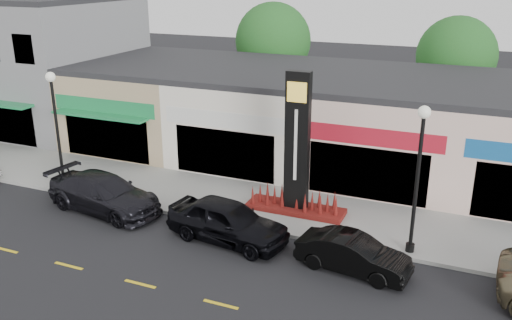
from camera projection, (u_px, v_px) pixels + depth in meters
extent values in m
plane|color=black|center=(185.00, 244.00, 20.66)|extent=(120.00, 120.00, 0.00)
cube|color=gray|center=(233.00, 200.00, 24.41)|extent=(52.00, 4.30, 0.15)
cube|color=gray|center=(211.00, 220.00, 22.46)|extent=(52.00, 0.20, 0.15)
cube|color=slate|center=(33.00, 63.00, 35.89)|extent=(12.00, 10.00, 8.00)
cube|color=black|center=(24.00, 49.00, 29.34)|extent=(1.40, 0.10, 1.60)
cube|color=tan|center=(156.00, 102.00, 33.00)|extent=(7.00, 10.00, 4.50)
cube|color=#262628|center=(154.00, 62.00, 32.20)|extent=(7.00, 10.00, 0.30)
cube|color=black|center=(107.00, 137.00, 28.99)|extent=(5.25, 0.10, 2.40)
cube|color=#1C8146|center=(104.00, 106.00, 28.42)|extent=(6.30, 0.12, 0.80)
cube|color=#1C8146|center=(99.00, 116.00, 28.16)|extent=(5.60, 0.90, 0.12)
cube|color=silver|center=(263.00, 113.00, 30.44)|extent=(7.00, 10.00, 4.50)
cube|color=#262628|center=(263.00, 70.00, 29.64)|extent=(7.00, 10.00, 0.30)
cube|color=black|center=(224.00, 153.00, 26.43)|extent=(5.25, 0.10, 2.40)
cube|color=silver|center=(224.00, 120.00, 25.86)|extent=(6.30, 0.12, 0.80)
cube|color=beige|center=(388.00, 126.00, 27.88)|extent=(7.00, 10.00, 4.50)
cube|color=#262628|center=(392.00, 80.00, 27.08)|extent=(7.00, 10.00, 0.30)
cube|color=black|center=(367.00, 173.00, 23.87)|extent=(5.25, 0.10, 2.40)
cube|color=red|center=(370.00, 137.00, 23.30)|extent=(6.30, 0.12, 0.80)
cylinder|color=#382619|center=(272.00, 93.00, 38.53)|extent=(0.36, 0.36, 3.15)
sphere|color=#1D551A|center=(273.00, 40.00, 37.31)|extent=(5.20, 5.20, 5.20)
cylinder|color=#382619|center=(449.00, 110.00, 34.17)|extent=(0.36, 0.36, 2.97)
sphere|color=#1D551A|center=(456.00, 56.00, 33.03)|extent=(4.80, 4.80, 4.80)
cylinder|color=black|center=(64.00, 184.00, 25.65)|extent=(0.32, 0.32, 0.30)
cylinder|color=black|center=(58.00, 133.00, 24.82)|extent=(0.14, 0.14, 5.00)
sphere|color=silver|center=(50.00, 77.00, 23.95)|extent=(0.44, 0.44, 0.44)
cylinder|color=black|center=(410.00, 247.00, 19.81)|extent=(0.32, 0.32, 0.30)
cylinder|color=black|center=(417.00, 184.00, 18.97)|extent=(0.14, 0.14, 5.00)
sphere|color=silver|center=(424.00, 112.00, 18.10)|extent=(0.44, 0.44, 0.44)
cube|color=#631111|center=(295.00, 208.00, 23.13)|extent=(4.20, 1.30, 0.20)
cube|color=black|center=(297.00, 144.00, 22.16)|extent=(1.00, 0.40, 6.00)
cube|color=yellow|center=(297.00, 92.00, 21.23)|extent=(0.80, 0.05, 0.80)
cube|color=silver|center=(295.00, 145.00, 21.96)|extent=(0.12, 0.04, 3.00)
imported|color=black|center=(104.00, 193.00, 23.29)|extent=(2.99, 5.71, 1.58)
imported|color=black|center=(227.00, 221.00, 20.69)|extent=(2.59, 5.06, 1.65)
imported|color=black|center=(353.00, 254.00, 18.64)|extent=(1.90, 4.09, 1.30)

